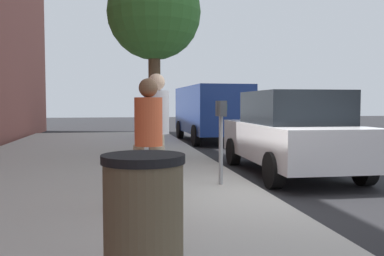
{
  "coord_description": "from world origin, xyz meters",
  "views": [
    {
      "loc": [
        -6.02,
        2.26,
        1.51
      ],
      "look_at": [
        0.63,
        1.08,
        1.11
      ],
      "focal_mm": 38.86,
      "sensor_mm": 36.0,
      "label": 1
    }
  ],
  "objects_px": {
    "pedestrian_at_meter": "(157,120)",
    "street_tree": "(154,14)",
    "parking_meter": "(221,124)",
    "parked_van_far": "(211,110)",
    "pedestrian_bystander": "(149,132)",
    "trash_bin": "(144,225)",
    "parked_sedan_near": "(291,133)"
  },
  "relations": [
    {
      "from": "pedestrian_at_meter",
      "to": "parked_van_far",
      "type": "relative_size",
      "value": 0.35
    },
    {
      "from": "parked_sedan_near",
      "to": "street_tree",
      "type": "bearing_deg",
      "value": 43.45
    },
    {
      "from": "pedestrian_bystander",
      "to": "trash_bin",
      "type": "relative_size",
      "value": 1.68
    },
    {
      "from": "parked_sedan_near",
      "to": "trash_bin",
      "type": "xyz_separation_m",
      "value": [
        -5.41,
        3.44,
        -0.24
      ]
    },
    {
      "from": "parking_meter",
      "to": "parked_van_far",
      "type": "height_order",
      "value": "parked_van_far"
    },
    {
      "from": "pedestrian_bystander",
      "to": "trash_bin",
      "type": "xyz_separation_m",
      "value": [
        -2.59,
        0.22,
        -0.48
      ]
    },
    {
      "from": "pedestrian_at_meter",
      "to": "street_tree",
      "type": "bearing_deg",
      "value": 77.51
    },
    {
      "from": "pedestrian_bystander",
      "to": "parked_sedan_near",
      "type": "xyz_separation_m",
      "value": [
        2.82,
        -3.22,
        -0.24
      ]
    },
    {
      "from": "pedestrian_at_meter",
      "to": "parked_van_far",
      "type": "distance_m",
      "value": 9.92
    },
    {
      "from": "parked_van_far",
      "to": "pedestrian_at_meter",
      "type": "bearing_deg",
      "value": 162.37
    },
    {
      "from": "parking_meter",
      "to": "street_tree",
      "type": "height_order",
      "value": "street_tree"
    },
    {
      "from": "parking_meter",
      "to": "pedestrian_at_meter",
      "type": "relative_size",
      "value": 0.77
    },
    {
      "from": "pedestrian_bystander",
      "to": "parked_van_far",
      "type": "distance_m",
      "value": 11.11
    },
    {
      "from": "trash_bin",
      "to": "parked_van_far",
      "type": "bearing_deg",
      "value": -14.58
    },
    {
      "from": "parked_sedan_near",
      "to": "parked_van_far",
      "type": "bearing_deg",
      "value": -0.01
    },
    {
      "from": "pedestrian_bystander",
      "to": "parked_sedan_near",
      "type": "bearing_deg",
      "value": -1.16
    },
    {
      "from": "pedestrian_bystander",
      "to": "street_tree",
      "type": "distance_m",
      "value": 6.27
    },
    {
      "from": "parking_meter",
      "to": "pedestrian_at_meter",
      "type": "xyz_separation_m",
      "value": [
        -0.09,
        1.09,
        0.08
      ]
    },
    {
      "from": "parking_meter",
      "to": "street_tree",
      "type": "bearing_deg",
      "value": 9.67
    },
    {
      "from": "parked_sedan_near",
      "to": "street_tree",
      "type": "height_order",
      "value": "street_tree"
    },
    {
      "from": "pedestrian_at_meter",
      "to": "street_tree",
      "type": "height_order",
      "value": "street_tree"
    },
    {
      "from": "pedestrian_at_meter",
      "to": "pedestrian_bystander",
      "type": "relative_size",
      "value": 1.09
    },
    {
      "from": "parked_sedan_near",
      "to": "parked_van_far",
      "type": "height_order",
      "value": "parked_van_far"
    },
    {
      "from": "parked_sedan_near",
      "to": "parked_van_far",
      "type": "relative_size",
      "value": 0.85
    },
    {
      "from": "parked_van_far",
      "to": "street_tree",
      "type": "xyz_separation_m",
      "value": [
        -5.02,
        2.66,
        2.6
      ]
    },
    {
      "from": "parked_van_far",
      "to": "trash_bin",
      "type": "distance_m",
      "value": 13.68
    },
    {
      "from": "street_tree",
      "to": "trash_bin",
      "type": "height_order",
      "value": "street_tree"
    },
    {
      "from": "parking_meter",
      "to": "parked_van_far",
      "type": "distance_m",
      "value": 9.56
    },
    {
      "from": "parking_meter",
      "to": "trash_bin",
      "type": "distance_m",
      "value": 4.19
    },
    {
      "from": "parked_van_far",
      "to": "pedestrian_bystander",
      "type": "bearing_deg",
      "value": 163.16
    },
    {
      "from": "parking_meter",
      "to": "pedestrian_at_meter",
      "type": "bearing_deg",
      "value": 94.9
    },
    {
      "from": "parked_sedan_near",
      "to": "street_tree",
      "type": "xyz_separation_m",
      "value": [
        2.8,
        2.66,
        2.97
      ]
    }
  ]
}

